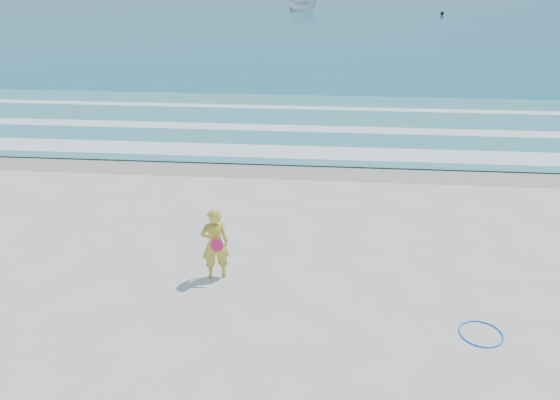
{
  "coord_description": "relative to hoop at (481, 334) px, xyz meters",
  "views": [
    {
      "loc": [
        1.36,
        -7.89,
        6.32
      ],
      "look_at": [
        0.32,
        4.0,
        1.0
      ],
      "focal_mm": 35.0,
      "sensor_mm": 36.0,
      "label": 1
    }
  ],
  "objects": [
    {
      "name": "buoy",
      "position": [
        10.27,
        60.89,
        0.25
      ],
      "size": [
        0.45,
        0.45,
        0.45
      ],
      "primitive_type": "sphere",
      "color": "black",
      "rests_on": "ocean"
    },
    {
      "name": "hoop",
      "position": [
        0.0,
        0.0,
        0.0
      ],
      "size": [
        0.95,
        0.95,
        0.03
      ],
      "primitive_type": "torus",
      "rotation": [
        0.0,
        0.0,
        0.23
      ],
      "color": "#0E74FF",
      "rests_on": "ground"
    },
    {
      "name": "shallow",
      "position": [
        -4.32,
        13.48,
        0.03
      ],
      "size": [
        400.0,
        10.0,
        0.01
      ],
      "primitive_type": "cube",
      "color": "#59B7AD",
      "rests_on": "ocean"
    },
    {
      "name": "wet_sand",
      "position": [
        -4.32,
        8.48,
        -0.01
      ],
      "size": [
        400.0,
        2.4,
        0.0
      ],
      "primitive_type": "cube",
      "color": "#B2A893",
      "rests_on": "ground"
    },
    {
      "name": "foam_far",
      "position": [
        -4.32,
        15.98,
        0.04
      ],
      "size": [
        400.0,
        0.6,
        0.01
      ],
      "primitive_type": "cube",
      "color": "white",
      "rests_on": "shallow"
    },
    {
      "name": "boat",
      "position": [
        -6.5,
        65.43,
        0.77
      ],
      "size": [
        4.14,
        2.6,
        1.5
      ],
      "primitive_type": "imported",
      "rotation": [
        0.0,
        0.0,
        1.89
      ],
      "color": "silver",
      "rests_on": "ocean"
    },
    {
      "name": "foam_mid",
      "position": [
        -4.32,
        12.68,
        0.04
      ],
      "size": [
        400.0,
        0.9,
        0.01
      ],
      "primitive_type": "cube",
      "color": "white",
      "rests_on": "shallow"
    },
    {
      "name": "ground",
      "position": [
        -4.32,
        -0.52,
        -0.01
      ],
      "size": [
        400.0,
        400.0,
        0.0
      ],
      "primitive_type": "plane",
      "color": "silver",
      "rests_on": "ground"
    },
    {
      "name": "foam_near",
      "position": [
        -4.32,
        9.78,
        0.04
      ],
      "size": [
        400.0,
        1.4,
        0.01
      ],
      "primitive_type": "cube",
      "color": "white",
      "rests_on": "shallow"
    },
    {
      "name": "woman",
      "position": [
        -5.21,
        1.53,
        0.79
      ],
      "size": [
        0.68,
        0.54,
        1.61
      ],
      "color": "gold",
      "rests_on": "ground"
    }
  ]
}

